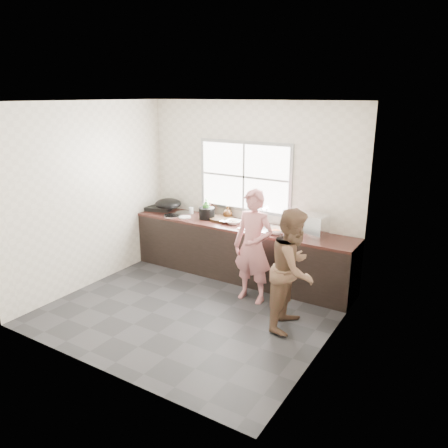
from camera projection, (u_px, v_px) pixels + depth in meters
The scene contains 30 objects.
floor at pixel (192, 310), 5.87m from camera, with size 3.60×3.20×0.01m, color #2C2C2F.
ceiling at pixel (188, 101), 5.10m from camera, with size 3.60×3.20×0.01m, color silver.
wall_back at pixel (251, 190), 6.79m from camera, with size 3.60×0.01×2.70m, color silver.
wall_left at pixel (90, 196), 6.39m from camera, with size 0.01×3.20×2.70m, color beige.
wall_right at pixel (330, 236), 4.58m from camera, with size 0.01×3.20×2.70m, color beige.
wall_front at pixel (92, 250), 4.17m from camera, with size 3.60×0.01×2.70m, color beige.
cabinet at pixel (240, 252), 6.81m from camera, with size 3.60×0.62×0.82m, color black.
countertop at pixel (240, 226), 6.68m from camera, with size 3.60×0.64×0.04m, color #391C17.
sink at pixel (261, 228), 6.50m from camera, with size 0.55×0.45×0.02m, color silver.
faucet at pixel (267, 216), 6.62m from camera, with size 0.02×0.02×0.30m, color silver.
window_frame at pixel (245, 177), 6.78m from camera, with size 1.60×0.05×1.10m, color #9EA0A5.
window_glazing at pixel (244, 177), 6.76m from camera, with size 1.50×0.01×1.00m, color white.
woman at pixel (253, 250), 5.95m from camera, with size 0.54×0.35×1.47m, color #D47F81.
person_side at pixel (293, 269), 5.26m from camera, with size 0.73×0.57×1.51m, color brown.
cutting_board at pixel (222, 219), 6.93m from camera, with size 0.39×0.39×0.04m, color black.
cleaver at pixel (226, 221), 6.71m from camera, with size 0.19×0.09×0.01m, color silver.
bowl_mince at pixel (233, 222), 6.71m from camera, with size 0.23×0.23×0.06m, color white.
bowl_crabs at pixel (276, 232), 6.25m from camera, with size 0.19×0.19×0.06m, color white.
bowl_held at pixel (278, 232), 6.25m from camera, with size 0.18×0.18×0.06m, color white.
black_pot at pixel (207, 213), 6.98m from camera, with size 0.25×0.25×0.18m, color black.
plate_food at pixel (185, 217), 7.06m from camera, with size 0.20×0.20×0.02m, color white.
bottle_green at pixel (206, 208), 7.00m from camera, with size 0.12×0.12×0.32m, color #327F29.
bottle_brown_tall at pixel (210, 209), 7.19m from camera, with size 0.09×0.10×0.21m, color #421910.
bottle_brown_short at pixel (228, 212), 7.02m from camera, with size 0.14×0.14×0.18m, color #3F230F.
glass_jar at pixel (191, 211), 7.27m from camera, with size 0.08×0.08×0.11m, color silver.
burner at pixel (161, 207), 7.58m from camera, with size 0.43×0.43×0.06m, color black.
wok at pixel (168, 204), 7.36m from camera, with size 0.45×0.45×0.17m, color black.
dish_rack at pixel (311, 225), 6.09m from camera, with size 0.43×0.30×0.32m, color silver.
pot_lid_left at pixel (172, 216), 7.15m from camera, with size 0.28×0.28×0.01m, color silver.
pot_lid_right at pixel (183, 213), 7.33m from camera, with size 0.27×0.27×0.01m, color #AEB0B4.
Camera 1 is at (3.14, -4.29, 2.78)m, focal length 35.00 mm.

